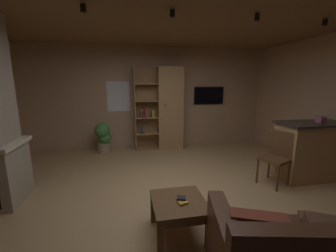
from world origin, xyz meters
The scene contains 17 objects.
floor centered at (0.00, 0.00, -0.01)m, with size 6.39×5.69×0.02m, color tan.
wall_back centered at (0.00, 2.87, 1.33)m, with size 6.51×0.06×2.66m, color tan.
ceiling centered at (0.00, 0.00, 2.67)m, with size 6.39×5.69×0.02m, color brown.
window_pane_back centered at (-0.85, 2.84, 1.39)m, with size 0.58×0.01×0.78m, color white.
bookshelf_cabinet centered at (0.40, 2.60, 1.06)m, with size 1.26×0.41×2.14m.
kitchen_bar_counter centered at (2.75, 0.22, 0.53)m, with size 1.48×0.62×1.05m.
tissue_box centered at (2.68, 0.17, 1.11)m, with size 0.12×0.12×0.11m, color #995972.
coffee_table centered at (-0.10, -0.78, 0.33)m, with size 0.60×0.63×0.42m.
table_book_0 centered at (-0.08, -0.84, 0.43)m, with size 0.10×0.09×0.03m, color gold.
table_book_1 centered at (-0.08, -0.79, 0.46)m, with size 0.10×0.08×0.02m, color black.
dining_chair centered at (1.87, 0.15, 0.53)m, with size 0.55×0.55×0.92m.
potted_floor_plant centered at (-1.25, 2.45, 0.41)m, with size 0.40×0.41×0.77m.
wall_mounted_tv centered at (1.65, 2.81, 1.38)m, with size 0.86×0.06×0.48m.
track_light_spot_1 centered at (-1.10, -0.06, 2.59)m, with size 0.07×0.07×0.09m, color black.
track_light_spot_2 centered at (-0.04, -0.08, 2.59)m, with size 0.07×0.07×0.09m, color black.
track_light_spot_3 centered at (1.10, -0.14, 2.59)m, with size 0.07×0.07×0.09m, color black.
track_light_spot_4 centered at (2.21, -0.11, 2.59)m, with size 0.07×0.07×0.09m, color black.
Camera 1 is at (-0.65, -2.91, 1.74)m, focal length 22.73 mm.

